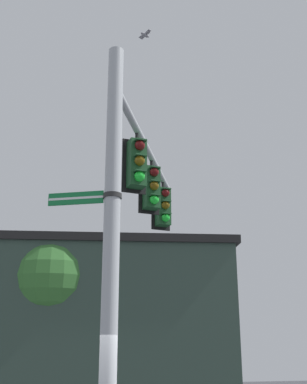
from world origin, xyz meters
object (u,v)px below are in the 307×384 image
at_px(traffic_light_mid_inner, 152,188).
at_px(street_name_sign, 96,197).
at_px(traffic_light_nearest_pole, 137,163).
at_px(traffic_light_mid_outer, 163,207).
at_px(bird_flying, 145,35).

distance_m(traffic_light_mid_inner, street_name_sign, 3.74).
bearing_deg(traffic_light_nearest_pole, traffic_light_mid_outer, -122.57).
height_order(traffic_light_mid_inner, bird_flying, bird_flying).
distance_m(traffic_light_mid_inner, bird_flying, 4.33).
relative_size(traffic_light_nearest_pole, street_name_sign, 1.15).
height_order(traffic_light_mid_inner, traffic_light_mid_outer, same).
distance_m(street_name_sign, bird_flying, 6.60).
height_order(traffic_light_mid_outer, street_name_sign, traffic_light_mid_outer).
xyz_separation_m(traffic_light_mid_inner, street_name_sign, (2.14, 2.77, -1.31)).
bearing_deg(traffic_light_mid_outer, traffic_light_nearest_pole, 57.43).
bearing_deg(traffic_light_mid_inner, street_name_sign, 52.33).
bearing_deg(bird_flying, traffic_light_mid_inner, 163.35).
bearing_deg(street_name_sign, traffic_light_nearest_pole, -132.22).
relative_size(street_name_sign, bird_flying, 2.73).
bearing_deg(street_name_sign, traffic_light_mid_inner, -127.67).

